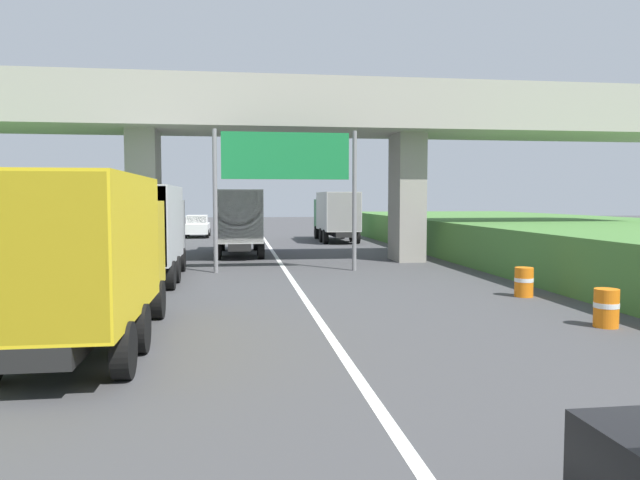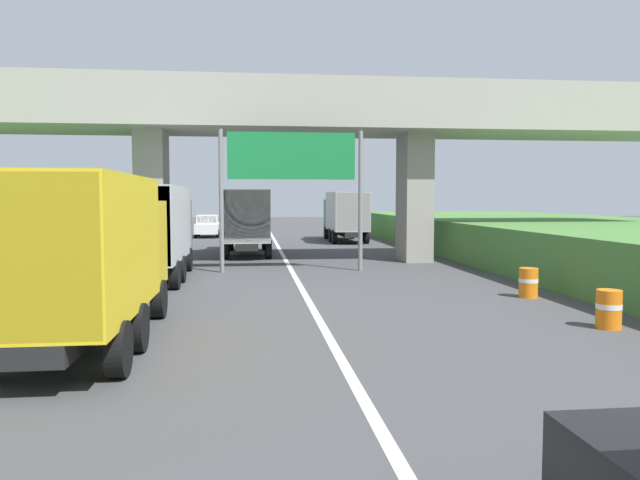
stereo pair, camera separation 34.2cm
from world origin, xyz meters
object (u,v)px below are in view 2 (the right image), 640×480
truck_yellow (87,252)px  truck_blue (247,219)px  truck_green (345,214)px  construction_barrel_2 (609,309)px  construction_barrel_3 (528,282)px  car_white (208,226)px  overhead_highway_sign (292,166)px  truck_silver (152,228)px

truck_yellow → truck_blue: bearing=81.2°
truck_yellow → truck_green: bearing=71.3°
construction_barrel_2 → construction_barrel_3: 4.37m
truck_yellow → car_white: truck_yellow is taller
truck_blue → construction_barrel_2: bearing=-66.5°
overhead_highway_sign → construction_barrel_2: size_ratio=6.53×
truck_green → truck_blue: bearing=-126.0°
truck_blue → car_white: truck_blue is taller
overhead_highway_sign → truck_green: bearing=74.0°
overhead_highway_sign → construction_barrel_2: (6.54, -11.68, -3.85)m
construction_barrel_2 → construction_barrel_3: same height
car_white → construction_barrel_3: size_ratio=4.56×
car_white → construction_barrel_2: (11.58, -34.59, -0.40)m
truck_green → overhead_highway_sign: bearing=-106.0°
overhead_highway_sign → truck_silver: (-5.24, -2.16, -2.38)m
truck_blue → truck_silver: size_ratio=1.00×
truck_yellow → truck_silver: 9.89m
truck_yellow → truck_silver: bearing=91.8°
car_white → construction_barrel_2: 36.48m
truck_yellow → truck_silver: (-0.30, 9.88, 0.00)m
truck_blue → car_white: size_ratio=1.78×
truck_green → truck_yellow: bearing=-108.7°
truck_silver → construction_barrel_2: (11.78, -9.52, -1.47)m
construction_barrel_3 → truck_silver: bearing=156.7°
truck_yellow → construction_barrel_3: bearing=22.1°
truck_silver → car_white: 25.09m
overhead_highway_sign → construction_barrel_3: 10.64m
overhead_highway_sign → car_white: (-5.05, 22.91, -3.46)m
truck_yellow → construction_barrel_2: 11.58m
overhead_highway_sign → truck_yellow: (-4.94, -12.04, -2.38)m
truck_yellow → truck_blue: (3.06, 19.71, 0.00)m
overhead_highway_sign → construction_barrel_3: overhead_highway_sign is taller
truck_silver → truck_green: 21.62m
truck_green → construction_barrel_3: truck_green is taller
truck_green → construction_barrel_2: 28.72m
truck_blue → construction_barrel_2: size_ratio=8.11×
overhead_highway_sign → construction_barrel_2: 13.93m
truck_green → construction_barrel_3: bearing=-85.7°
construction_barrel_2 → truck_green: bearing=93.3°
truck_blue → truck_yellow: bearing=-98.8°
construction_barrel_3 → truck_yellow: bearing=-157.9°
overhead_highway_sign → truck_yellow: bearing=-112.3°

